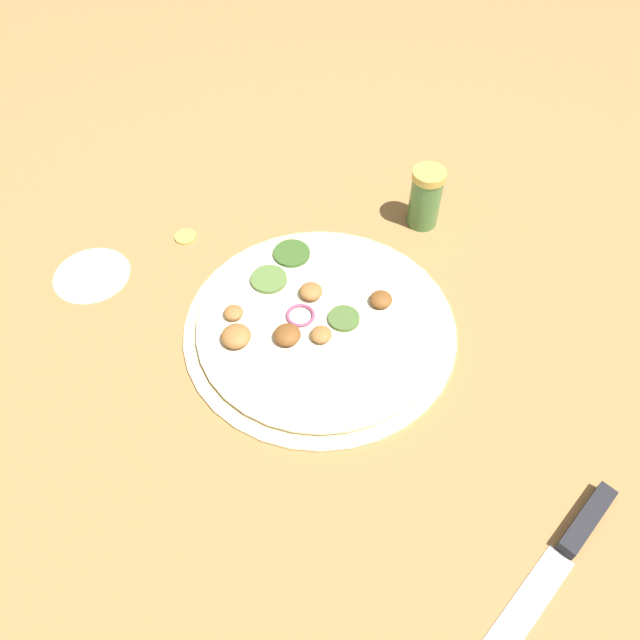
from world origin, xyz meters
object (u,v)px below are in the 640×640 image
pizza (317,324)px  knife (564,553)px  spice_jar (425,198)px  loose_cap (185,236)px

pizza → knife: (0.11, 0.38, -0.00)m
spice_jar → loose_cap: size_ratio=2.98×
pizza → spice_jar: (-0.26, 0.02, 0.04)m
knife → loose_cap: size_ratio=9.28×
knife → spice_jar: bearing=-125.8°
pizza → knife: pizza is taller
knife → spice_jar: (-0.37, -0.36, 0.04)m
knife → loose_cap: 0.66m
pizza → spice_jar: 0.27m
spice_jar → loose_cap: (0.23, -0.28, -0.05)m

